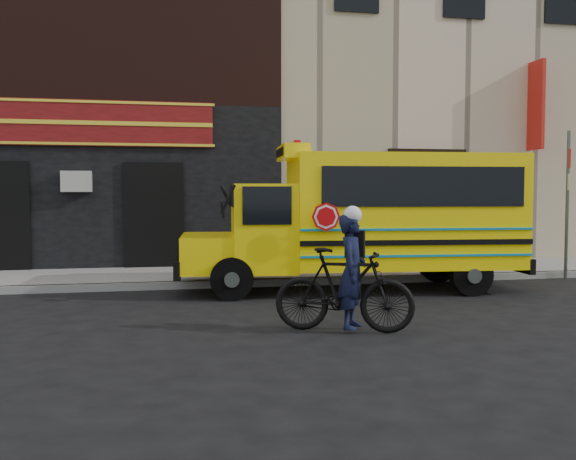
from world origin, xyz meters
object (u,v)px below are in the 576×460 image
(school_bus, at_px, (370,216))
(sign_pole, at_px, (568,198))
(bicycle, at_px, (344,290))
(cyclist, at_px, (352,274))

(school_bus, xyz_separation_m, sign_pole, (4.97, 0.69, 0.35))
(school_bus, xyz_separation_m, bicycle, (-1.62, -3.69, -0.91))
(sign_pole, xyz_separation_m, bicycle, (-6.59, -4.39, -1.26))
(school_bus, distance_m, cyclist, 4.06)
(bicycle, relative_size, cyclist, 1.22)
(sign_pole, xyz_separation_m, cyclist, (-6.48, -4.39, -1.04))
(sign_pole, bearing_deg, cyclist, -145.85)
(bicycle, bearing_deg, cyclist, -72.55)
(sign_pole, bearing_deg, bicycle, -146.37)
(school_bus, height_order, cyclist, school_bus)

